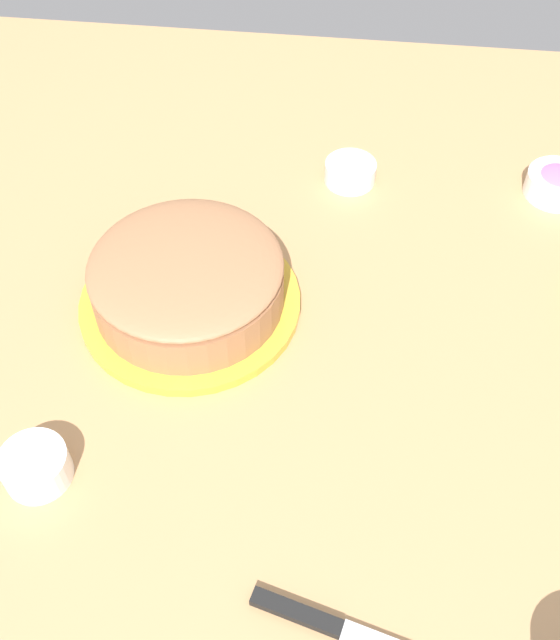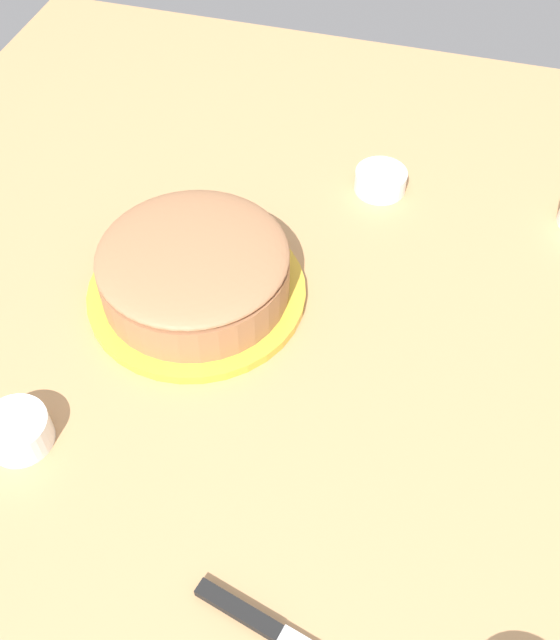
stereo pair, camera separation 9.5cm
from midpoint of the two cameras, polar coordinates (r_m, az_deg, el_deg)
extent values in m
plane|color=tan|center=(0.96, 6.50, -3.30)|extent=(1.54, 1.54, 0.00)
cylinder|color=gold|center=(1.02, -3.70, 1.98)|extent=(0.30, 0.30, 0.01)
cylinder|color=pink|center=(1.00, -3.79, 3.14)|extent=(0.23, 0.23, 0.05)
cylinder|color=#9E6B47|center=(1.00, -3.80, 3.34)|extent=(0.25, 0.25, 0.06)
ellipsoid|color=#9E6B47|center=(0.97, -3.92, 4.81)|extent=(0.25, 0.25, 0.03)
cube|color=black|center=(0.80, 0.44, -21.47)|extent=(0.04, 0.10, 0.01)
cylinder|color=white|center=(1.19, 10.17, 10.27)|extent=(0.08, 0.08, 0.03)
cylinder|color=green|center=(1.19, 10.17, 10.27)|extent=(0.07, 0.07, 0.01)
ellipsoid|color=green|center=(1.19, 10.21, 10.52)|extent=(0.06, 0.06, 0.02)
cylinder|color=white|center=(0.91, -16.55, -8.30)|extent=(0.08, 0.08, 0.04)
cylinder|color=blue|center=(0.91, -16.54, -8.31)|extent=(0.06, 0.06, 0.01)
ellipsoid|color=blue|center=(0.91, -16.64, -8.08)|extent=(0.05, 0.05, 0.02)
camera|label=1|loc=(0.05, -87.13, 3.47)|focal=42.00mm
camera|label=2|loc=(0.05, 92.87, -3.47)|focal=42.00mm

